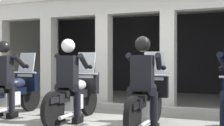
# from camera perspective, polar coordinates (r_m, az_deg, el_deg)

# --- Properties ---
(ground_plane) EXTENTS (80.00, 80.00, 0.00)m
(ground_plane) POSITION_cam_1_polar(r_m,az_deg,el_deg) (8.78, 7.13, -7.18)
(ground_plane) COLOR gray
(station_building) EXTENTS (9.66, 4.37, 2.96)m
(station_building) POSITION_cam_1_polar(r_m,az_deg,el_deg) (10.07, 7.94, 4.53)
(station_building) COLOR black
(station_building) RESTS_ON ground
(kerb_strip) EXTENTS (9.16, 0.24, 0.12)m
(kerb_strip) POSITION_cam_1_polar(r_m,az_deg,el_deg) (7.62, 2.99, -7.92)
(kerb_strip) COLOR #B7B5AD
(kerb_strip) RESTS_ON ground
(motorcycle_far_left) EXTENTS (0.62, 2.04, 1.35)m
(motorcycle_far_left) POSITION_cam_1_polar(r_m,az_deg,el_deg) (7.11, -17.35, -5.00)
(motorcycle_far_left) COLOR black
(motorcycle_far_left) RESTS_ON ground
(police_officer_far_left) EXTENTS (0.63, 0.61, 1.58)m
(police_officer_far_left) POSITION_cam_1_polar(r_m,az_deg,el_deg) (6.86, -18.88, -1.54)
(police_officer_far_left) COLOR black
(police_officer_far_left) RESTS_ON ground
(motorcycle_center_left) EXTENTS (0.62, 2.04, 1.35)m
(motorcycle_center_left) POSITION_cam_1_polar(r_m,az_deg,el_deg) (6.30, -6.56, -5.70)
(motorcycle_center_left) COLOR black
(motorcycle_center_left) RESTS_ON ground
(police_officer_center_left) EXTENTS (0.63, 0.61, 1.58)m
(police_officer_center_left) POSITION_cam_1_polar(r_m,az_deg,el_deg) (6.02, -7.88, -1.81)
(police_officer_center_left) COLOR black
(police_officer_center_left) RESTS_ON ground
(motorcycle_center_right) EXTENTS (0.62, 2.04, 1.35)m
(motorcycle_center_right) POSITION_cam_1_polar(r_m,az_deg,el_deg) (5.64, 6.45, -6.45)
(motorcycle_center_right) COLOR black
(motorcycle_center_right) RESTS_ON ground
(police_officer_center_right) EXTENTS (0.63, 0.61, 1.58)m
(police_officer_center_right) POSITION_cam_1_polar(r_m,az_deg,el_deg) (5.33, 5.62, -2.13)
(police_officer_center_right) COLOR black
(police_officer_center_right) RESTS_ON ground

